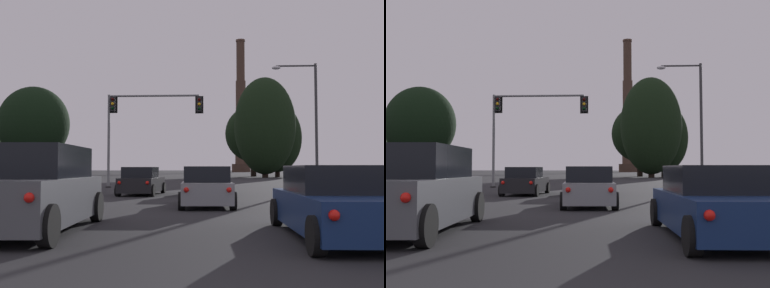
% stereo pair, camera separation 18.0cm
% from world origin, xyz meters
% --- Properties ---
extents(hatchback_center_lane_second, '(2.06, 4.17, 1.44)m').
position_xyz_m(hatchback_center_lane_second, '(0.32, 13.63, 0.66)').
color(hatchback_center_lane_second, gray).
rests_on(hatchback_center_lane_second, ground_plane).
extents(suv_left_lane_third, '(2.32, 4.98, 1.86)m').
position_xyz_m(suv_left_lane_third, '(-3.26, 6.94, 0.90)').
color(suv_left_lane_third, '#4C4F54').
rests_on(suv_left_lane_third, ground_plane).
extents(sedan_right_lane_third, '(2.10, 4.75, 1.43)m').
position_xyz_m(sedan_right_lane_third, '(3.03, 6.48, 0.67)').
color(sedan_right_lane_third, navy).
rests_on(sedan_right_lane_third, ground_plane).
extents(sedan_center_lane_front, '(2.09, 4.74, 1.43)m').
position_xyz_m(sedan_center_lane_front, '(0.29, 20.40, 0.67)').
color(sedan_center_lane_front, gray).
rests_on(sedan_center_lane_front, ground_plane).
extents(hatchback_left_lane_front, '(2.08, 4.17, 1.44)m').
position_xyz_m(hatchback_left_lane_front, '(-3.17, 20.55, 0.66)').
color(hatchback_left_lane_front, black).
rests_on(hatchback_left_lane_front, ground_plane).
extents(traffic_light_overhead_left, '(6.95, 0.50, 6.63)m').
position_xyz_m(traffic_light_overhead_left, '(-4.71, 28.92, 5.12)').
color(traffic_light_overhead_left, slate).
rests_on(traffic_light_overhead_left, ground_plane).
extents(street_lamp, '(3.24, 0.36, 8.93)m').
position_xyz_m(street_lamp, '(7.41, 29.83, 5.45)').
color(street_lamp, '#38383A').
rests_on(street_lamp, ground_plane).
extents(smokestack, '(6.93, 6.93, 49.99)m').
position_xyz_m(smokestack, '(10.32, 165.55, 19.61)').
color(smokestack, '#3C2B22').
rests_on(smokestack, ground_plane).
extents(treeline_center_left, '(7.62, 6.86, 11.63)m').
position_xyz_m(treeline_center_left, '(10.37, 68.22, 6.20)').
color(treeline_center_left, black).
rests_on(treeline_center_left, ground_plane).
extents(treeline_center_right, '(9.05, 8.14, 14.90)m').
position_xyz_m(treeline_center_right, '(7.99, 64.03, 7.68)').
color(treeline_center_right, black).
rests_on(treeline_center_right, ground_plane).
extents(treeline_left_mid, '(10.62, 9.56, 13.69)m').
position_xyz_m(treeline_left_mid, '(-26.64, 63.35, 8.03)').
color(treeline_left_mid, black).
rests_on(treeline_left_mid, ground_plane).
extents(treeline_far_right, '(9.46, 8.51, 12.02)m').
position_xyz_m(treeline_far_right, '(7.08, 73.39, 7.21)').
color(treeline_far_right, black).
rests_on(treeline_far_right, ground_plane).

